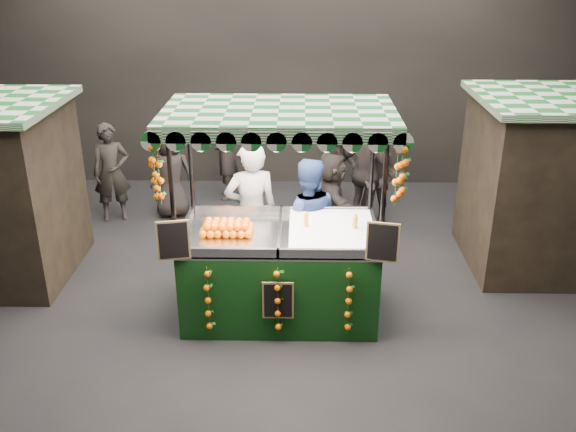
{
  "coord_description": "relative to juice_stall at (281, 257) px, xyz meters",
  "views": [
    {
      "loc": [
        0.4,
        -7.32,
        4.56
      ],
      "look_at": [
        0.24,
        0.24,
        1.28
      ],
      "focal_mm": 39.32,
      "sensor_mm": 36.0,
      "label": 1
    }
  ],
  "objects": [
    {
      "name": "ground",
      "position": [
        -0.16,
        0.11,
        -0.86
      ],
      "size": [
        12.0,
        12.0,
        0.0
      ],
      "primitive_type": "plane",
      "color": "black",
      "rests_on": "ground"
    },
    {
      "name": "vendor_blue",
      "position": [
        0.34,
        0.85,
        0.09
      ],
      "size": [
        0.96,
        0.77,
        1.9
      ],
      "rotation": [
        0.0,
        0.0,
        3.2
      ],
      "color": "navy",
      "rests_on": "ground"
    },
    {
      "name": "shopper_0",
      "position": [
        -3.06,
        3.14,
        0.01
      ],
      "size": [
        0.74,
        0.6,
        1.75
      ],
      "rotation": [
        0.0,
        0.0,
        0.32
      ],
      "color": "#292621",
      "rests_on": "ground"
    },
    {
      "name": "vendor_grey",
      "position": [
        -0.45,
        1.0,
        0.18
      ],
      "size": [
        0.86,
        0.67,
        2.08
      ],
      "rotation": [
        0.0,
        0.0,
        3.39
      ],
      "color": "gray",
      "rests_on": "ground"
    },
    {
      "name": "shopper_4",
      "position": [
        -2.06,
        3.3,
        -0.06
      ],
      "size": [
        0.85,
        0.63,
        1.59
      ],
      "rotation": [
        0.0,
        0.0,
        3.3
      ],
      "color": "#292322",
      "rests_on": "ground"
    },
    {
      "name": "shopper_2",
      "position": [
        1.38,
        2.93,
        0.11
      ],
      "size": [
        1.19,
        1.07,
        1.94
      ],
      "rotation": [
        0.0,
        0.0,
        2.48
      ],
      "color": "#2E2725",
      "rests_on": "ground"
    },
    {
      "name": "juice_stall",
      "position": [
        0.0,
        0.0,
        0.0
      ],
      "size": [
        2.87,
        1.68,
        2.78
      ],
      "color": "black",
      "rests_on": "ground"
    },
    {
      "name": "neighbour_stall_right",
      "position": [
        4.24,
        1.61,
        0.45
      ],
      "size": [
        3.0,
        2.2,
        2.6
      ],
      "color": "black",
      "rests_on": "ground"
    },
    {
      "name": "market_hall",
      "position": [
        -0.16,
        0.11,
        2.52
      ],
      "size": [
        12.1,
        10.1,
        5.05
      ],
      "color": "black",
      "rests_on": "ground"
    },
    {
      "name": "shopper_1",
      "position": [
        1.59,
        2.88,
        0.01
      ],
      "size": [
        0.93,
        0.77,
        1.73
      ],
      "rotation": [
        0.0,
        0.0,
        -0.15
      ],
      "color": "black",
      "rests_on": "ground"
    },
    {
      "name": "shopper_5",
      "position": [
        0.75,
        2.2,
        -0.09
      ],
      "size": [
        0.71,
        1.49,
        1.55
      ],
      "rotation": [
        0.0,
        0.0,
        1.75
      ],
      "color": "#2C2623",
      "rests_on": "ground"
    },
    {
      "name": "shopper_6",
      "position": [
        -1.17,
        4.21,
        0.04
      ],
      "size": [
        0.49,
        0.69,
        1.79
      ],
      "rotation": [
        0.0,
        0.0,
        -1.47
      ],
      "color": "black",
      "rests_on": "ground"
    },
    {
      "name": "shopper_3",
      "position": [
        0.93,
        3.78,
        -0.0
      ],
      "size": [
        1.23,
        1.24,
        1.72
      ],
      "rotation": [
        0.0,
        0.0,
        0.81
      ],
      "color": "black",
      "rests_on": "ground"
    }
  ]
}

